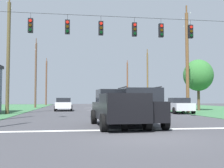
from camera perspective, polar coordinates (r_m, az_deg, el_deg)
name	(u,v)px	position (r m, az deg, el deg)	size (l,w,h in m)	color
ground_plane	(148,137)	(10.38, 7.77, -11.25)	(120.00, 120.00, 0.00)	#3D3D42
stop_bar_stripe	(134,130)	(12.71, 4.71, -9.73)	(14.57, 0.45, 0.01)	white
lane_dash_0	(115,119)	(18.58, 0.54, -7.63)	(0.15, 2.50, 0.01)	white
lane_dash_1	(105,114)	(24.56, -1.61, -6.51)	(0.15, 2.50, 0.01)	white
lane_dash_2	(97,110)	(32.73, -3.27, -5.65)	(0.15, 2.50, 0.01)	white
lane_dash_3	(92,108)	(40.45, -4.22, -5.15)	(0.15, 2.50, 0.01)	white
overhead_signal_span	(117,56)	(18.24, 1.05, 6.08)	(17.53, 0.31, 7.41)	brown
pickup_truck	(117,108)	(13.91, 1.07, -5.19)	(2.48, 5.49, 1.95)	black
suv_black	(138,106)	(14.05, 5.53, -4.77)	(2.31, 4.85, 2.05)	black
distant_car_crossing_white	(64,104)	(31.93, -10.35, -4.26)	(2.06, 4.32, 1.52)	silver
distant_car_oncoming	(179,105)	(27.05, 14.20, -4.44)	(2.32, 4.44, 1.52)	silver
utility_pole_mid_right	(187,60)	(28.27, 15.85, 4.95)	(0.33, 1.98, 11.05)	brown
utility_pole_far_right	(148,79)	(43.27, 7.64, 1.11)	(0.26, 1.74, 9.46)	brown
utility_pole_near_left	(127,83)	(59.06, 3.32, 0.19)	(0.32, 1.60, 9.96)	brown
utility_pole_far_left	(8,56)	(26.70, -21.41, 5.60)	(0.32, 1.82, 11.21)	brown
utility_pole_distant_right	(36,73)	(42.61, -16.07, 2.23)	(0.30, 1.92, 10.80)	brown
utility_pole_distant_left	(46,83)	(57.28, -13.94, 0.31)	(0.33, 1.80, 9.94)	brown
tree_roadside_right	(198,75)	(33.41, 18.03, 1.78)	(3.53, 3.53, 6.12)	brown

